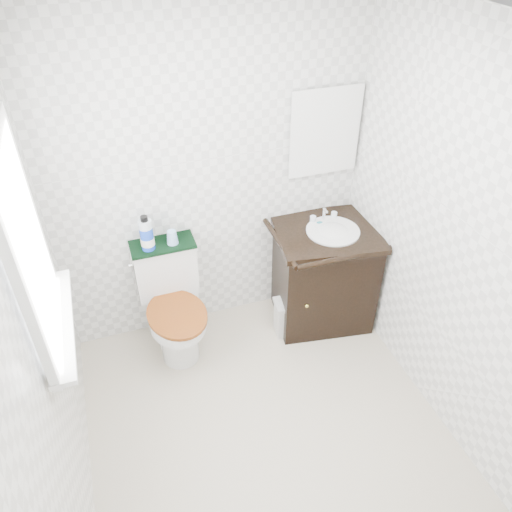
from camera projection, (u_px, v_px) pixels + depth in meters
floor at (269, 432)px, 3.20m from camera, size 2.40×2.40×0.00m
ceiling at (280, 34)px, 1.75m from camera, size 2.40×2.40×0.00m
wall_back at (211, 181)px, 3.38m from camera, size 2.40×0.00×2.40m
wall_left at (39, 345)px, 2.19m from camera, size 0.00×2.40×2.40m
wall_right at (459, 249)px, 2.76m from camera, size 0.00×2.40×2.40m
window at (25, 248)px, 2.17m from camera, size 0.02×0.70×0.90m
mirror at (325, 132)px, 3.42m from camera, size 0.50×0.02×0.60m
toilet at (173, 307)px, 3.61m from camera, size 0.46×0.66×0.83m
vanity at (323, 272)px, 3.82m from camera, size 0.82×0.74×0.92m
trash_bin at (288, 317)px, 3.82m from camera, size 0.23×0.19×0.31m
towel at (162, 244)px, 3.41m from camera, size 0.44×0.22×0.02m
mouthwash_bottle at (147, 234)px, 3.29m from camera, size 0.09×0.09×0.26m
cup at (172, 237)px, 3.38m from camera, size 0.08×0.08×0.10m
soap_bar at (319, 223)px, 3.65m from camera, size 0.06×0.04×0.02m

